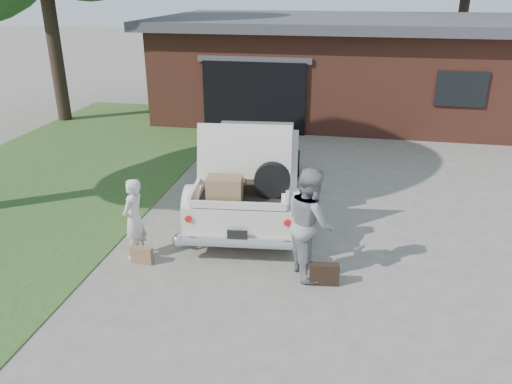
# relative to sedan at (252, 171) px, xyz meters

# --- Properties ---
(ground) EXTENTS (90.00, 90.00, 0.00)m
(ground) POSITION_rel_sedan_xyz_m (0.46, -2.54, -0.75)
(ground) COLOR gray
(ground) RESTS_ON ground
(grass_strip) EXTENTS (6.00, 16.00, 0.02)m
(grass_strip) POSITION_rel_sedan_xyz_m (-5.04, 0.46, -0.74)
(grass_strip) COLOR #2D4C1E
(grass_strip) RESTS_ON ground
(house) EXTENTS (12.80, 7.80, 3.30)m
(house) POSITION_rel_sedan_xyz_m (1.44, 8.93, 0.92)
(house) COLOR brown
(house) RESTS_ON ground
(sedan) EXTENTS (2.48, 5.30, 2.10)m
(sedan) POSITION_rel_sedan_xyz_m (0.00, 0.00, 0.00)
(sedan) COLOR silver
(sedan) RESTS_ON ground
(woman_left) EXTENTS (0.40, 0.55, 1.42)m
(woman_left) POSITION_rel_sedan_xyz_m (-1.51, -2.56, -0.04)
(woman_left) COLOR silver
(woman_left) RESTS_ON ground
(woman_right) EXTENTS (0.98, 1.08, 1.81)m
(woman_right) POSITION_rel_sedan_xyz_m (1.44, -2.53, 0.15)
(woman_right) COLOR gray
(woman_right) RESTS_ON ground
(suitcase_left) EXTENTS (0.38, 0.14, 0.29)m
(suitcase_left) POSITION_rel_sedan_xyz_m (-1.33, -2.77, -0.61)
(suitcase_left) COLOR #916A4A
(suitcase_left) RESTS_ON ground
(suitcase_right) EXTENTS (0.47, 0.20, 0.35)m
(suitcase_right) POSITION_rel_sedan_xyz_m (1.72, -2.83, -0.58)
(suitcase_right) COLOR black
(suitcase_right) RESTS_ON ground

